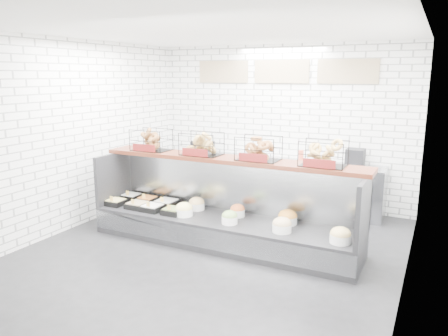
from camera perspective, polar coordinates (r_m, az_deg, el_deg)
The scene contains 5 objects.
ground at distance 6.30m, azimuth -1.47°, elevation -10.75°, with size 5.50×5.50×0.00m, color black.
room_shell at distance 6.35m, azimuth 1.01°, elevation 8.60°, with size 5.02×5.51×3.01m.
display_case at distance 6.47m, azimuth -0.16°, elevation -7.00°, with size 4.00×0.90×1.20m.
bagel_shelf at distance 6.35m, azimuth 0.69°, elevation 2.49°, with size 4.10×0.50×0.40m.
prep_counter at distance 8.27m, azimuth 6.42°, elevation -1.80°, with size 4.00×0.60×1.20m.
Camera 1 is at (2.74, -5.12, 2.45)m, focal length 35.00 mm.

